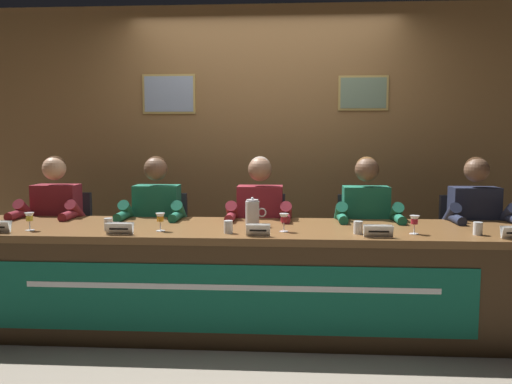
{
  "coord_description": "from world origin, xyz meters",
  "views": [
    {
      "loc": [
        0.24,
        -3.67,
        1.38
      ],
      "look_at": [
        0.0,
        0.0,
        0.99
      ],
      "focal_mm": 36.78,
      "sensor_mm": 36.0,
      "label": 1
    }
  ],
  "objects_px": {
    "chair_far_left": "(65,247)",
    "chair_left": "(161,249)",
    "nameplate_left": "(120,228)",
    "water_cup_center": "(228,228)",
    "chair_right": "(363,252)",
    "panelist_left": "(155,220)",
    "nameplate_center": "(258,230)",
    "water_cup_left": "(108,225)",
    "panelist_center": "(259,221)",
    "nameplate_right": "(378,231)",
    "panelist_far_right": "(477,224)",
    "juice_glass_right": "(414,221)",
    "panelist_right": "(367,223)",
    "juice_glass_left": "(160,219)",
    "juice_glass_center": "(284,219)",
    "chair_far_right": "(467,253)",
    "panelist_far_left": "(53,219)",
    "water_cup_right": "(358,228)",
    "chair_center": "(261,250)",
    "juice_glass_far_left": "(29,218)",
    "water_pitcher_central": "(253,213)"
  },
  "relations": [
    {
      "from": "juice_glass_right",
      "to": "chair_far_right",
      "type": "relative_size",
      "value": 0.14
    },
    {
      "from": "panelist_center",
      "to": "juice_glass_left",
      "type": "bearing_deg",
      "value": -135.32
    },
    {
      "from": "nameplate_center",
      "to": "panelist_far_right",
      "type": "xyz_separation_m",
      "value": [
        1.65,
        0.77,
        -0.07
      ]
    },
    {
      "from": "water_cup_left",
      "to": "water_cup_center",
      "type": "xyz_separation_m",
      "value": [
        0.83,
        -0.05,
        0.0
      ]
    },
    {
      "from": "chair_far_left",
      "to": "chair_left",
      "type": "distance_m",
      "value": 0.84
    },
    {
      "from": "chair_center",
      "to": "chair_far_left",
      "type": "bearing_deg",
      "value": 180.0
    },
    {
      "from": "panelist_far_left",
      "to": "panelist_left",
      "type": "bearing_deg",
      "value": 0.0
    },
    {
      "from": "nameplate_left",
      "to": "panelist_center",
      "type": "relative_size",
      "value": 0.15
    },
    {
      "from": "panelist_far_right",
      "to": "panelist_left",
      "type": "bearing_deg",
      "value": 180.0
    },
    {
      "from": "panelist_left",
      "to": "nameplate_center",
      "type": "height_order",
      "value": "panelist_left"
    },
    {
      "from": "panelist_left",
      "to": "chair_far_right",
      "type": "height_order",
      "value": "panelist_left"
    },
    {
      "from": "nameplate_left",
      "to": "water_cup_left",
      "type": "bearing_deg",
      "value": 131.2
    },
    {
      "from": "water_cup_left",
      "to": "panelist_center",
      "type": "height_order",
      "value": "panelist_center"
    },
    {
      "from": "nameplate_center",
      "to": "juice_glass_far_left",
      "type": "bearing_deg",
      "value": 176.27
    },
    {
      "from": "chair_far_left",
      "to": "chair_left",
      "type": "height_order",
      "value": "same"
    },
    {
      "from": "chair_center",
      "to": "panelist_far_right",
      "type": "height_order",
      "value": "panelist_far_right"
    },
    {
      "from": "chair_left",
      "to": "panelist_right",
      "type": "bearing_deg",
      "value": -6.74
    },
    {
      "from": "chair_left",
      "to": "nameplate_center",
      "type": "relative_size",
      "value": 5.8
    },
    {
      "from": "chair_left",
      "to": "juice_glass_left",
      "type": "distance_m",
      "value": 0.94
    },
    {
      "from": "chair_center",
      "to": "juice_glass_center",
      "type": "relative_size",
      "value": 7.22
    },
    {
      "from": "chair_right",
      "to": "water_cup_right",
      "type": "relative_size",
      "value": 10.53
    },
    {
      "from": "chair_far_left",
      "to": "nameplate_right",
      "type": "relative_size",
      "value": 4.87
    },
    {
      "from": "juice_glass_center",
      "to": "nameplate_left",
      "type": "bearing_deg",
      "value": -171.02
    },
    {
      "from": "juice_glass_left",
      "to": "water_cup_right",
      "type": "bearing_deg",
      "value": -0.8
    },
    {
      "from": "chair_left",
      "to": "chair_center",
      "type": "bearing_deg",
      "value": 0.0
    },
    {
      "from": "chair_right",
      "to": "water_cup_right",
      "type": "height_order",
      "value": "chair_right"
    },
    {
      "from": "chair_far_left",
      "to": "panelist_left",
      "type": "bearing_deg",
      "value": -13.29
    },
    {
      "from": "panelist_center",
      "to": "panelist_far_right",
      "type": "height_order",
      "value": "same"
    },
    {
      "from": "panelist_center",
      "to": "chair_far_right",
      "type": "bearing_deg",
      "value": 6.74
    },
    {
      "from": "nameplate_left",
      "to": "water_cup_right",
      "type": "height_order",
      "value": "water_cup_right"
    },
    {
      "from": "chair_left",
      "to": "panelist_right",
      "type": "height_order",
      "value": "panelist_right"
    },
    {
      "from": "panelist_far_left",
      "to": "juice_glass_right",
      "type": "height_order",
      "value": "panelist_far_left"
    },
    {
      "from": "juice_glass_far_left",
      "to": "water_cup_left",
      "type": "bearing_deg",
      "value": 4.07
    },
    {
      "from": "juice_glass_left",
      "to": "nameplate_center",
      "type": "relative_size",
      "value": 0.8
    },
    {
      "from": "chair_left",
      "to": "water_cup_left",
      "type": "height_order",
      "value": "chair_left"
    },
    {
      "from": "juice_glass_center",
      "to": "chair_left",
      "type": "bearing_deg",
      "value": 142.44
    },
    {
      "from": "chair_far_left",
      "to": "nameplate_left",
      "type": "xyz_separation_m",
      "value": [
        0.81,
        -0.97,
        0.35
      ]
    },
    {
      "from": "chair_right",
      "to": "panelist_right",
      "type": "height_order",
      "value": "panelist_right"
    },
    {
      "from": "panelist_left",
      "to": "panelist_right",
      "type": "xyz_separation_m",
      "value": [
        1.69,
        0.0,
        0.0
      ]
    },
    {
      "from": "water_cup_center",
      "to": "chair_right",
      "type": "bearing_deg",
      "value": 41.08
    },
    {
      "from": "chair_left",
      "to": "chair_right",
      "type": "height_order",
      "value": "same"
    },
    {
      "from": "nameplate_center",
      "to": "juice_glass_right",
      "type": "height_order",
      "value": "juice_glass_right"
    },
    {
      "from": "juice_glass_far_left",
      "to": "chair_left",
      "type": "height_order",
      "value": "chair_left"
    },
    {
      "from": "juice_glass_left",
      "to": "juice_glass_right",
      "type": "distance_m",
      "value": 1.7
    },
    {
      "from": "juice_glass_left",
      "to": "panelist_center",
      "type": "xyz_separation_m",
      "value": [
        0.64,
        0.63,
        -0.12
      ]
    },
    {
      "from": "chair_far_left",
      "to": "juice_glass_center",
      "type": "height_order",
      "value": "chair_far_left"
    },
    {
      "from": "panelist_right",
      "to": "panelist_left",
      "type": "bearing_deg",
      "value": 180.0
    },
    {
      "from": "juice_glass_left",
      "to": "water_pitcher_central",
      "type": "relative_size",
      "value": 0.59
    },
    {
      "from": "panelist_far_left",
      "to": "juice_glass_left",
      "type": "distance_m",
      "value": 1.23
    },
    {
      "from": "chair_left",
      "to": "water_cup_left",
      "type": "relative_size",
      "value": 10.53
    }
  ]
}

